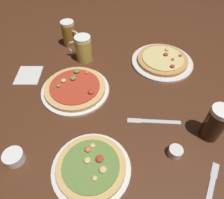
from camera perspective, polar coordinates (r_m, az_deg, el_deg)
ground_plane at (r=0.99m, az=0.00°, el=-1.34°), size 2.40×2.40×0.03m
pizza_plate_near at (r=0.79m, az=-5.74°, el=-17.94°), size 0.29×0.29×0.05m
pizza_plate_far at (r=1.03m, az=-10.00°, el=3.04°), size 0.33×0.33×0.05m
pizza_plate_side at (r=1.22m, az=13.63°, el=10.34°), size 0.34×0.34×0.05m
beer_mug_dark at (r=0.90m, az=26.50°, el=-5.75°), size 0.13×0.09×0.16m
beer_mug_amber at (r=1.32m, az=-11.55°, el=17.17°), size 0.12×0.10×0.15m
beer_mug_pale at (r=1.19m, az=-7.92°, el=13.63°), size 0.14×0.09×0.14m
ramekin_sauce at (r=0.88m, az=-25.25°, el=-14.02°), size 0.08×0.08×0.04m
ramekin_butter at (r=0.85m, az=16.92°, el=-13.56°), size 0.05×0.05×0.04m
napkin_folded at (r=1.19m, az=-21.83°, el=6.29°), size 0.13×0.15×0.01m
knife_right at (r=0.85m, az=25.44°, el=-21.12°), size 0.12×0.19×0.01m
knife_spare at (r=0.93m, az=11.27°, el=-5.84°), size 0.23×0.03×0.01m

